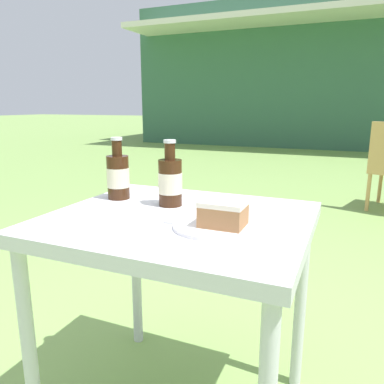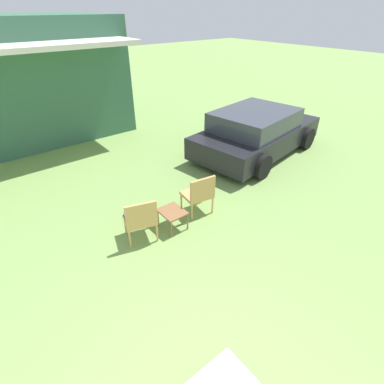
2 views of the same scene
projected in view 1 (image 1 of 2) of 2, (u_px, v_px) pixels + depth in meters
The scene contains 6 objects.
cabin_building at pixel (315, 78), 9.98m from camera, with size 8.45×5.06×3.38m.
patio_table at pixel (179, 241), 1.12m from camera, with size 0.75×0.65×0.69m.
cake_on_plate at pixel (219, 218), 0.98m from camera, with size 0.22×0.22×0.08m.
cola_bottle_near at pixel (170, 181), 1.20m from camera, with size 0.08×0.08×0.21m.
cola_bottle_far at pixel (118, 176), 1.29m from camera, with size 0.08×0.08×0.21m.
fork at pixel (192, 224), 1.01m from camera, with size 0.16×0.04×0.01m.
Camera 1 is at (0.45, -0.96, 1.01)m, focal length 35.00 mm.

